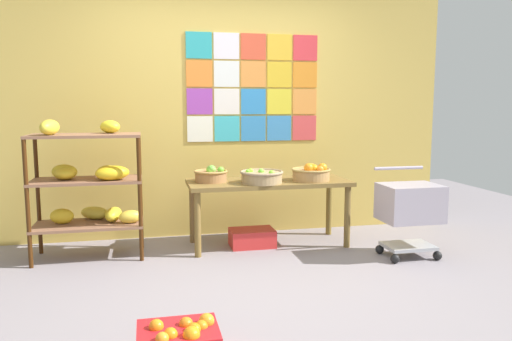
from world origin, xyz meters
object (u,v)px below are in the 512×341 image
at_px(banana_shelf_unit, 89,181).
at_px(fruit_basket_back_left, 312,173).
at_px(fruit_basket_right, 262,176).
at_px(produce_crate_under_table, 252,238).
at_px(display_table, 269,189).
at_px(fruit_basket_centre, 211,175).
at_px(shopping_cart, 410,206).

xyz_separation_m(banana_shelf_unit, fruit_basket_back_left, (2.06, -0.07, 0.02)).
relative_size(fruit_basket_right, produce_crate_under_table, 0.95).
bearing_deg(fruit_basket_back_left, produce_crate_under_table, 171.93).
bearing_deg(display_table, fruit_basket_back_left, -13.48).
bearing_deg(banana_shelf_unit, fruit_basket_back_left, -1.89).
relative_size(fruit_basket_back_left, fruit_basket_centre, 1.17).
bearing_deg(produce_crate_under_table, shopping_cart, -26.02).
height_order(display_table, fruit_basket_back_left, fruit_basket_back_left).
relative_size(fruit_basket_centre, shopping_cart, 0.40).
bearing_deg(banana_shelf_unit, fruit_basket_centre, 4.36).
bearing_deg(produce_crate_under_table, fruit_basket_right, -59.42).
distance_m(display_table, fruit_basket_centre, 0.57).
bearing_deg(fruit_basket_back_left, fruit_basket_centre, 170.99).
xyz_separation_m(banana_shelf_unit, produce_crate_under_table, (1.48, 0.01, -0.61)).
relative_size(display_table, shopping_cart, 1.95).
relative_size(display_table, fruit_basket_right, 3.84).
bearing_deg(fruit_basket_centre, banana_shelf_unit, -175.64).
relative_size(banana_shelf_unit, fruit_basket_back_left, 3.29).
relative_size(fruit_basket_right, shopping_cart, 0.51).
xyz_separation_m(fruit_basket_right, shopping_cart, (1.24, -0.52, -0.24)).
bearing_deg(display_table, fruit_basket_right, -127.49).
bearing_deg(banana_shelf_unit, produce_crate_under_table, 0.51).
height_order(fruit_basket_back_left, fruit_basket_right, fruit_basket_back_left).
bearing_deg(banana_shelf_unit, fruit_basket_right, -3.73).
xyz_separation_m(display_table, fruit_basket_centre, (-0.55, 0.05, 0.15)).
relative_size(banana_shelf_unit, fruit_basket_right, 3.07).
xyz_separation_m(display_table, fruit_basket_back_left, (0.40, -0.10, 0.15)).
distance_m(fruit_basket_right, shopping_cart, 1.36).
xyz_separation_m(fruit_basket_centre, produce_crate_under_table, (0.38, -0.07, -0.62)).
distance_m(fruit_basket_back_left, fruit_basket_centre, 0.97).
bearing_deg(shopping_cart, fruit_basket_back_left, 156.16).
relative_size(banana_shelf_unit, produce_crate_under_table, 2.92).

